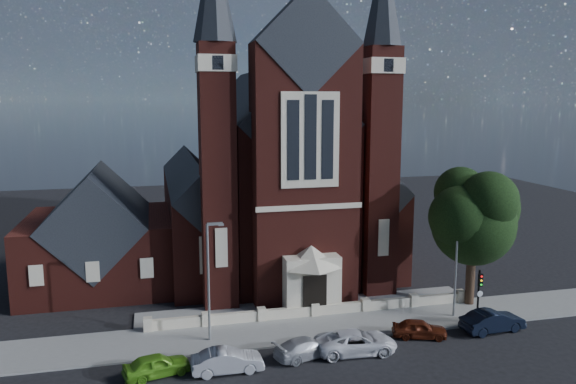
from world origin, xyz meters
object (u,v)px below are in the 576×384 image
street_lamp_left (210,275)px  street_lamp_right (458,257)px  traffic_signal (479,289)px  car_dark_red (420,329)px  car_lime_van (157,365)px  parish_hall (99,240)px  car_silver_a (227,361)px  car_silver_b (307,347)px  street_tree (477,219)px  car_navy (493,321)px  church (269,178)px  car_white_suv (356,342)px

street_lamp_left → street_lamp_right: size_ratio=1.00×
traffic_signal → car_dark_red: 5.61m
traffic_signal → car_lime_van: bearing=-173.9°
parish_hall → street_lamp_right: parish_hall is taller
car_lime_van → car_silver_a: car_silver_a is taller
parish_hall → car_silver_b: 22.63m
street_tree → car_silver_b: bearing=-160.1°
car_silver_a → car_silver_b: size_ratio=0.98×
street_tree → car_lime_van: (-24.07, -5.70, -6.30)m
car_silver_b → car_dark_red: (8.19, 0.99, -0.00)m
street_lamp_right → car_silver_a: bearing=-165.6°
car_navy → church: bearing=21.7°
car_white_suv → car_navy: size_ratio=1.14×
car_silver_a → traffic_signal: bearing=-81.1°
parish_hall → street_lamp_left: 16.18m
car_silver_a → street_tree: bearing=-72.9°
traffic_signal → car_navy: size_ratio=0.88×
street_tree → traffic_signal: (-1.60, -3.28, -4.38)m
church → car_silver_b: (-2.33, -22.65, -7.56)m
church → car_dark_red: church is taller
church → car_lime_van: church is taller
car_lime_van → car_silver_a: (4.06, -0.52, 0.04)m
traffic_signal → car_white_suv: traffic_signal is taller
street_tree → car_white_suv: bearing=-154.4°
traffic_signal → car_lime_van: 22.69m
street_tree → car_silver_b: street_tree is taller
traffic_signal → car_dark_red: bearing=-167.4°
car_navy → street_lamp_left: bearing=75.6°
car_silver_b → car_navy: car_navy is taller
street_tree → car_dark_red: (-6.73, -4.43, -6.34)m
church → street_lamp_right: bearing=-62.0°
car_white_suv → street_lamp_left: bearing=69.7°
car_navy → car_white_suv: bearing=89.5°
street_lamp_left → traffic_signal: bearing=-4.8°
car_silver_b → parish_hall: bearing=20.7°
parish_hall → traffic_signal: 31.20m
parish_hall → car_silver_b: parish_hall is taller
street_lamp_left → car_silver_a: size_ratio=1.91×
street_lamp_left → car_navy: size_ratio=1.77×
street_tree → street_lamp_left: 20.71m
street_lamp_left → street_lamp_right: same height
street_tree → car_lime_van: bearing=-166.7°
street_lamp_right → car_lime_van: 22.28m
church → car_white_suv: 24.05m
street_lamp_left → car_navy: bearing=-8.8°
car_silver_a → car_silver_b: (5.09, 0.80, -0.07)m
car_silver_a → car_dark_red: car_silver_a is taller
car_dark_red → car_silver_b: bearing=115.1°
car_lime_van → car_white_suv: size_ratio=0.75×
church → traffic_signal: size_ratio=8.72×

